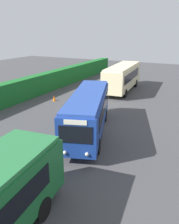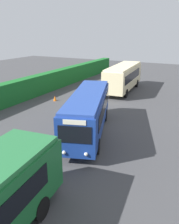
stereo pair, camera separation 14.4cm
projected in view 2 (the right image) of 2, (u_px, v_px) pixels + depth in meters
ground_plane at (98, 126)px, 19.28m from camera, size 82.90×82.90×0.00m
bus_blue at (88, 111)px, 17.36m from camera, size 9.65×5.20×3.15m
bus_cream at (123, 76)px, 29.86m from camera, size 9.69×3.20×3.28m
person_center at (69, 115)px, 19.31m from camera, size 0.35×0.49×1.66m
hedge_row at (0, 96)px, 23.58m from camera, size 53.45×1.25×2.35m
traffic_cone at (55, 98)px, 26.14m from camera, size 0.36×0.36×0.60m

